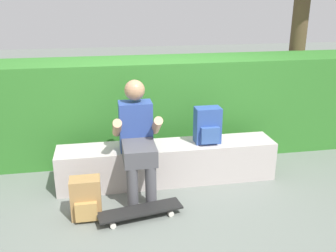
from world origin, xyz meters
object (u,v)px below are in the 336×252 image
(bench_main, at_px, (168,163))
(person_skater, at_px, (137,136))
(skateboard_near_person, at_px, (140,211))
(backpack_on_bench, at_px, (208,126))
(backpack_on_ground, at_px, (86,199))

(bench_main, height_order, person_skater, person_skater)
(bench_main, relative_size, skateboard_near_person, 2.92)
(skateboard_near_person, bearing_deg, person_skater, 85.58)
(skateboard_near_person, relative_size, backpack_on_bench, 2.06)
(person_skater, xyz_separation_m, backpack_on_bench, (0.80, 0.20, -0.01))
(person_skater, bearing_deg, bench_main, 30.60)
(backpack_on_ground, bearing_deg, skateboard_near_person, -12.03)
(skateboard_near_person, bearing_deg, backpack_on_ground, 167.97)
(bench_main, height_order, skateboard_near_person, bench_main)
(bench_main, distance_m, backpack_on_bench, 0.61)
(person_skater, xyz_separation_m, skateboard_near_person, (-0.04, -0.50, -0.56))
(person_skater, height_order, skateboard_near_person, person_skater)
(backpack_on_bench, bearing_deg, skateboard_near_person, -140.27)
(person_skater, height_order, backpack_on_bench, person_skater)
(bench_main, distance_m, skateboard_near_person, 0.82)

